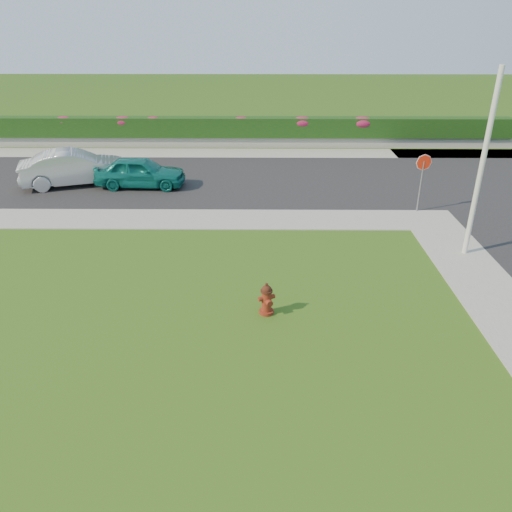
{
  "coord_description": "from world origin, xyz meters",
  "views": [
    {
      "loc": [
        0.53,
        -8.69,
        7.08
      ],
      "look_at": [
        0.41,
        4.0,
        0.9
      ],
      "focal_mm": 35.0,
      "sensor_mm": 36.0,
      "label": 1
    }
  ],
  "objects_px": {
    "fire_hydrant": "(267,299)",
    "sedan_teal": "(140,172)",
    "utility_pole": "(482,167)",
    "stop_sign": "(423,170)",
    "sedan_silver": "(75,168)"
  },
  "relations": [
    {
      "from": "utility_pole",
      "to": "sedan_silver",
      "type": "bearing_deg",
      "value": 154.74
    },
    {
      "from": "sedan_silver",
      "to": "utility_pole",
      "type": "height_order",
      "value": "utility_pole"
    },
    {
      "from": "sedan_silver",
      "to": "utility_pole",
      "type": "relative_size",
      "value": 0.81
    },
    {
      "from": "fire_hydrant",
      "to": "sedan_teal",
      "type": "bearing_deg",
      "value": 94.45
    },
    {
      "from": "fire_hydrant",
      "to": "utility_pole",
      "type": "relative_size",
      "value": 0.15
    },
    {
      "from": "fire_hydrant",
      "to": "sedan_teal",
      "type": "distance_m",
      "value": 11.88
    },
    {
      "from": "utility_pole",
      "to": "stop_sign",
      "type": "relative_size",
      "value": 2.51
    },
    {
      "from": "sedan_silver",
      "to": "utility_pole",
      "type": "xyz_separation_m",
      "value": [
        15.09,
        -7.12,
        2.09
      ]
    },
    {
      "from": "sedan_teal",
      "to": "stop_sign",
      "type": "bearing_deg",
      "value": -102.91
    },
    {
      "from": "sedan_teal",
      "to": "stop_sign",
      "type": "relative_size",
      "value": 1.72
    },
    {
      "from": "sedan_silver",
      "to": "stop_sign",
      "type": "height_order",
      "value": "stop_sign"
    },
    {
      "from": "stop_sign",
      "to": "fire_hydrant",
      "type": "bearing_deg",
      "value": -114.98
    },
    {
      "from": "sedan_silver",
      "to": "stop_sign",
      "type": "bearing_deg",
      "value": -121.6
    },
    {
      "from": "utility_pole",
      "to": "stop_sign",
      "type": "bearing_deg",
      "value": 97.17
    },
    {
      "from": "sedan_silver",
      "to": "stop_sign",
      "type": "relative_size",
      "value": 2.04
    }
  ]
}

